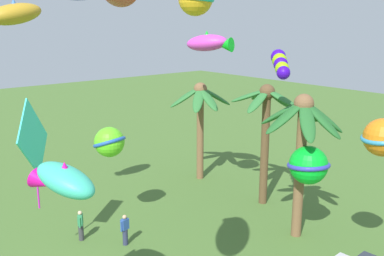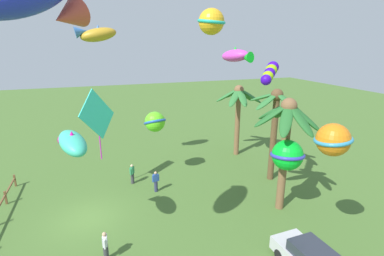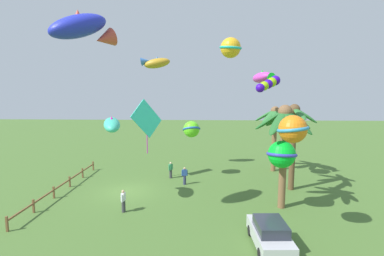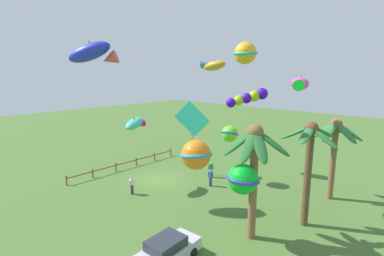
{
  "view_description": "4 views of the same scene",
  "coord_description": "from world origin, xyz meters",
  "views": [
    {
      "loc": [
        15.09,
        -5.22,
        10.76
      ],
      "look_at": [
        0.91,
        6.6,
        6.25
      ],
      "focal_mm": 40.58,
      "sensor_mm": 36.0,
      "label": 1
    },
    {
      "loc": [
        16.91,
        1.12,
        10.59
      ],
      "look_at": [
        1.13,
        6.49,
        5.63
      ],
      "focal_mm": 26.98,
      "sensor_mm": 36.0,
      "label": 2
    },
    {
      "loc": [
        22.62,
        6.44,
        8.34
      ],
      "look_at": [
        -0.09,
        5.51,
        5.4
      ],
      "focal_mm": 26.56,
      "sensor_mm": 36.0,
      "label": 3
    },
    {
      "loc": [
        17.64,
        20.77,
        10.42
      ],
      "look_at": [
        1.38,
        5.62,
        6.13
      ],
      "focal_mm": 26.86,
      "sensor_mm": 36.0,
      "label": 4
    }
  ],
  "objects": [
    {
      "name": "kite_ball_6",
      "position": [
        3.45,
        11.78,
        4.07
      ],
      "size": [
        2.58,
        2.57,
        1.87
      ],
      "color": "#0AC227"
    },
    {
      "name": "palm_tree_0",
      "position": [
        -1.17,
        13.93,
        5.38
      ],
      "size": [
        4.13,
        3.94,
        7.31
      ],
      "color": "brown",
      "rests_on": "ground"
    },
    {
      "name": "kite_fish_2",
      "position": [
        -3.83,
        11.85,
        9.6
      ],
      "size": [
        3.14,
        2.11,
        1.28
      ],
      "color": "#E83FCC"
    },
    {
      "name": "kite_ball_9",
      "position": [
        7.15,
        11.29,
        6.3
      ],
      "size": [
        2.33,
        2.33,
        1.54
      ],
      "color": "orange"
    },
    {
      "name": "kite_ball_4",
      "position": [
        -4.19,
        5.3,
        4.75
      ],
      "size": [
        2.07,
        2.09,
        1.56
      ],
      "color": "#5DD921"
    },
    {
      "name": "palm_tree_2",
      "position": [
        2.73,
        12.1,
        5.6
      ],
      "size": [
        4.19,
        4.24,
        7.42
      ],
      "color": "brown",
      "rests_on": "ground"
    },
    {
      "name": "kite_diamond_3",
      "position": [
        -3.42,
        1.16,
        5.75
      ],
      "size": [
        2.89,
        2.36,
        5.13
      ],
      "color": "#38E6D0"
    },
    {
      "name": "kite_tube_5",
      "position": [
        2.03,
        11.07,
        8.88
      ],
      "size": [
        2.1,
        2.02,
        1.23
      ],
      "color": "#380AB9"
    },
    {
      "name": "kite_fish_0",
      "position": [
        2.64,
        -0.15,
        5.95
      ],
      "size": [
        2.8,
        1.87,
        1.35
      ],
      "color": "#3BC6A4"
    },
    {
      "name": "spectator_0",
      "position": [
        -3.9,
        3.3,
        0.81
      ],
      "size": [
        0.47,
        0.4,
        1.59
      ],
      "color": "#38383D",
      "rests_on": "ground"
    },
    {
      "name": "palm_tree_1",
      "position": [
        -6.82,
        13.79,
        5.15
      ],
      "size": [
        4.41,
        4.1,
        6.82
      ],
      "color": "brown",
      "rests_on": "ground"
    },
    {
      "name": "spectator_2",
      "position": [
        -2.06,
        4.77,
        0.81
      ],
      "size": [
        0.3,
        0.54,
        1.59
      ],
      "color": "#2D3351",
      "rests_on": "ground"
    },
    {
      "name": "kite_fish_8",
      "position": [
        -6.16,
        1.6,
        11.17
      ],
      "size": [
        1.53,
        3.1,
        1.38
      ],
      "color": "#C18F22"
    }
  ]
}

